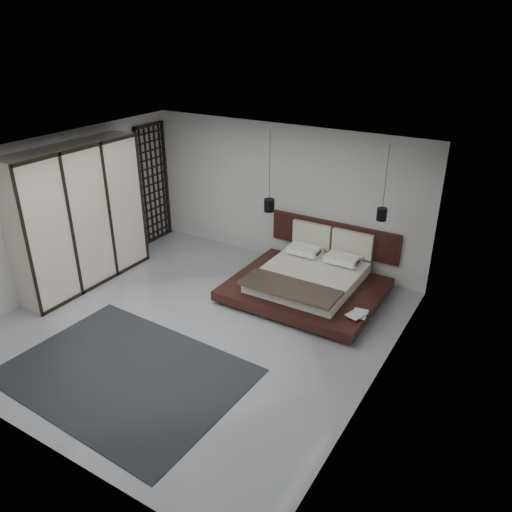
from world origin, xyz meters
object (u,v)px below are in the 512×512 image
Objects in this scene: lattice_screen at (154,184)px; pendant_right at (382,214)px; bed at (309,280)px; rug at (126,374)px; pendant_left at (269,205)px; wardrobe at (79,217)px.

lattice_screen is 5.19m from pendant_right.
rug is at bearing -109.41° from bed.
rug is (2.88, -4.00, -1.29)m from lattice_screen.
lattice_screen is 4.25m from bed.
bed is 1.61m from pendant_left.
pendant_left is 1.20× the size of pendant_right.
rug is (-0.14, -3.86, -1.39)m from pendant_left.
pendant_left reaches higher than wardrobe.
rug is (-1.22, -3.46, -0.27)m from bed.
pendant_left is at bearing 180.00° from pendant_right.
pendant_right reaches higher than lattice_screen.
lattice_screen is 0.78× the size of rug.
pendant_left reaches higher than rug.
wardrobe is at bearing -155.51° from bed.
pendant_right is 5.38m from wardrobe.
rug is at bearing -92.04° from pendant_left.
rug is (2.62, -1.71, -1.31)m from wardrobe.
wardrobe is at bearing -142.09° from pendant_left.
lattice_screen is at bearing 96.28° from wardrobe.
pendant_right is (2.16, -0.00, 0.24)m from pendant_left.
pendant_right is 0.48× the size of wardrobe.
pendant_left is at bearing 87.96° from rug.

